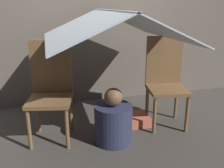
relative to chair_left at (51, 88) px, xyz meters
name	(u,v)px	position (x,y,z in m)	size (l,w,h in m)	color
ground_plane	(117,141)	(0.58, -0.27, -0.50)	(8.80, 8.80, 0.00)	#47423D
wall_back	(92,6)	(0.58, 0.90, 0.75)	(7.00, 0.05, 2.50)	#6B6056
chair_left	(51,88)	(0.00, 0.00, 0.00)	(0.47, 0.47, 0.95)	brown
chair_right	(166,79)	(1.20, 0.00, 0.00)	(0.45, 0.45, 0.95)	brown
sheet_canopy	(112,25)	(0.58, -0.08, 0.58)	(1.21, 1.37, 0.28)	silver
person_front	(113,121)	(0.55, -0.26, -0.29)	(0.36, 0.36, 0.54)	#2D3351
floor_cushion	(133,120)	(0.85, 0.03, -0.45)	(0.34, 0.27, 0.10)	#CC664C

